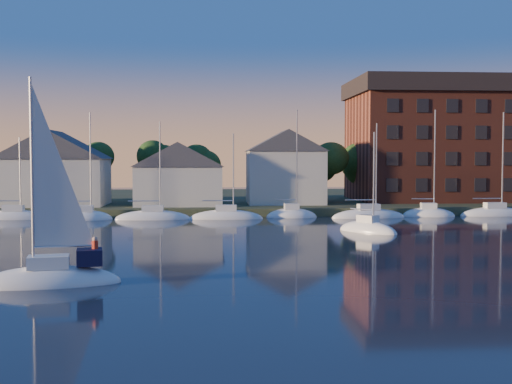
{
  "coord_description": "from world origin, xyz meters",
  "views": [
    {
      "loc": [
        -2.06,
        -26.22,
        7.05
      ],
      "look_at": [
        1.42,
        22.0,
        4.51
      ],
      "focal_mm": 45.0,
      "sensor_mm": 36.0,
      "label": 1
    }
  ],
  "objects": [
    {
      "name": "shoreline_land",
      "position": [
        0.0,
        75.0,
        0.0
      ],
      "size": [
        160.0,
        50.0,
        2.0
      ],
      "primitive_type": "cube",
      "color": "#343F25",
      "rests_on": "ground"
    },
    {
      "name": "drifting_sailboat_right",
      "position": [
        12.99,
        33.8,
        0.1
      ],
      "size": [
        5.84,
        6.51,
        10.63
      ],
      "rotation": [
        0.0,
        0.0,
        -0.89
      ],
      "color": "white",
      "rests_on": "ground"
    },
    {
      "name": "wooden_dock",
      "position": [
        0.0,
        52.0,
        0.0
      ],
      "size": [
        120.0,
        3.0,
        1.0
      ],
      "primitive_type": "cube",
      "color": "brown",
      "rests_on": "ground"
    },
    {
      "name": "clubhouse_west",
      "position": [
        -22.0,
        58.0,
        5.93
      ],
      "size": [
        13.65,
        9.45,
        9.64
      ],
      "color": "silver",
      "rests_on": "shoreline_land"
    },
    {
      "name": "condo_block",
      "position": [
        34.0,
        64.95,
        9.79
      ],
      "size": [
        31.0,
        17.0,
        17.4
      ],
      "color": "brown",
      "rests_on": "shoreline_land"
    },
    {
      "name": "tree_line",
      "position": [
        2.0,
        63.0,
        7.18
      ],
      "size": [
        93.4,
        5.4,
        8.9
      ],
      "color": "#3B291B",
      "rests_on": "shoreline_land"
    },
    {
      "name": "moored_fleet",
      "position": [
        0.0,
        49.0,
        0.1
      ],
      "size": [
        87.5,
        2.4,
        12.05
      ],
      "color": "white",
      "rests_on": "ground"
    },
    {
      "name": "hero_sailboat",
      "position": [
        -10.89,
        9.87,
        0.54
      ],
      "size": [
        8.23,
        3.89,
        12.6
      ],
      "rotation": [
        0.0,
        0.0,
        3.32
      ],
      "color": "white",
      "rests_on": "ground"
    },
    {
      "name": "clubhouse_centre",
      "position": [
        -6.0,
        57.0,
        5.13
      ],
      "size": [
        11.55,
        8.4,
        8.08
      ],
      "color": "silver",
      "rests_on": "shoreline_land"
    },
    {
      "name": "clubhouse_east",
      "position": [
        8.0,
        59.0,
        6.0
      ],
      "size": [
        10.5,
        8.4,
        9.8
      ],
      "color": "silver",
      "rests_on": "shoreline_land"
    },
    {
      "name": "ground",
      "position": [
        0.0,
        0.0,
        0.0
      ],
      "size": [
        260.0,
        260.0,
        0.0
      ],
      "primitive_type": "plane",
      "color": "black",
      "rests_on": "ground"
    }
  ]
}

